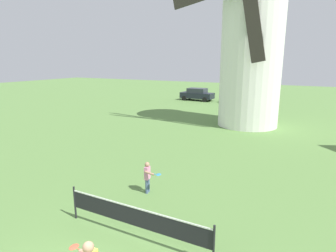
{
  "coord_description": "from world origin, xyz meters",
  "views": [
    {
      "loc": [
        4.25,
        -3.51,
        4.99
      ],
      "look_at": [
        0.07,
        4.45,
        2.91
      ],
      "focal_mm": 30.35,
      "sensor_mm": 36.0,
      "label": 1
    }
  ],
  "objects_px": {
    "player_far": "(148,176)",
    "parked_car_green": "(242,96)",
    "tennis_net": "(135,217)",
    "parked_car_black": "(197,94)",
    "windmill": "(253,34)"
  },
  "relations": [
    {
      "from": "player_far",
      "to": "parked_car_green",
      "type": "relative_size",
      "value": 0.27
    },
    {
      "from": "parked_car_green",
      "to": "tennis_net",
      "type": "bearing_deg",
      "value": -82.56
    },
    {
      "from": "tennis_net",
      "to": "parked_car_black",
      "type": "bearing_deg",
      "value": 108.58
    },
    {
      "from": "parked_car_black",
      "to": "parked_car_green",
      "type": "bearing_deg",
      "value": 4.4
    },
    {
      "from": "tennis_net",
      "to": "player_far",
      "type": "distance_m",
      "value": 2.91
    },
    {
      "from": "windmill",
      "to": "player_far",
      "type": "bearing_deg",
      "value": -93.12
    },
    {
      "from": "windmill",
      "to": "tennis_net",
      "type": "bearing_deg",
      "value": -88.36
    },
    {
      "from": "tennis_net",
      "to": "player_far",
      "type": "height_order",
      "value": "player_far"
    },
    {
      "from": "windmill",
      "to": "player_far",
      "type": "height_order",
      "value": "windmill"
    },
    {
      "from": "player_far",
      "to": "parked_car_black",
      "type": "distance_m",
      "value": 26.32
    },
    {
      "from": "parked_car_green",
      "to": "parked_car_black",
      "type": "bearing_deg",
      "value": -175.6
    },
    {
      "from": "parked_car_black",
      "to": "player_far",
      "type": "bearing_deg",
      "value": -72.08
    },
    {
      "from": "player_far",
      "to": "parked_car_green",
      "type": "xyz_separation_m",
      "value": [
        -2.47,
        25.48,
        0.11
      ]
    },
    {
      "from": "parked_car_black",
      "to": "parked_car_green",
      "type": "height_order",
      "value": "same"
    },
    {
      "from": "windmill",
      "to": "player_far",
      "type": "relative_size",
      "value": 12.31
    }
  ]
}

